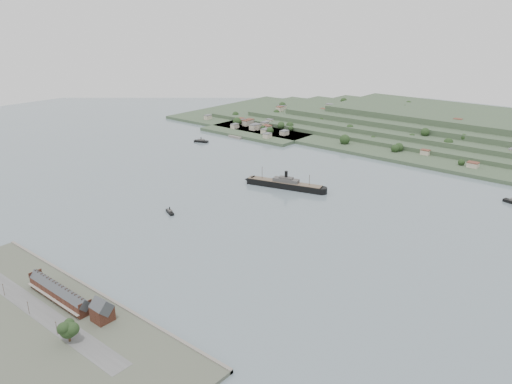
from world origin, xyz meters
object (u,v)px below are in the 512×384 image
Objects in this scene: fig_tree at (68,329)px; steamship at (282,184)px; terrace_row at (59,293)px; tugboat at (170,212)px; gabled_building at (102,311)px.

steamship is at bearing 103.31° from fig_tree.
terrace_row is 0.65× the size of steamship.
terrace_row is 4.16× the size of tugboat.
gabled_building is at bearing 6.12° from terrace_row.
gabled_building reaches higher than tugboat.
steamship reaches higher than fig_tree.
steamship is 274.73m from fig_tree.
steamship is 119.89m from tugboat.
tugboat is 180.95m from fig_tree.
tugboat is at bearing 122.55° from fig_tree.
steamship is (-60.17, 245.03, -4.33)m from gabled_building.
steamship is at bearing 95.20° from terrace_row.
gabled_building is 160.77m from tugboat.
fig_tree is (3.06, -22.26, 1.53)m from gabled_building.
terrace_row is at bearing -84.80° from steamship.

